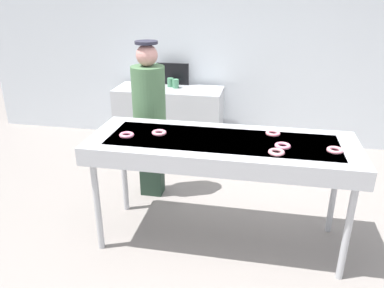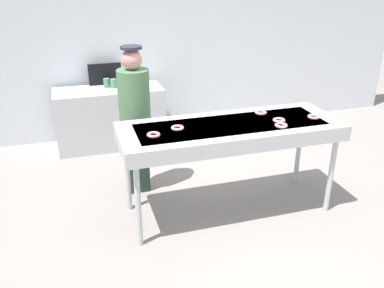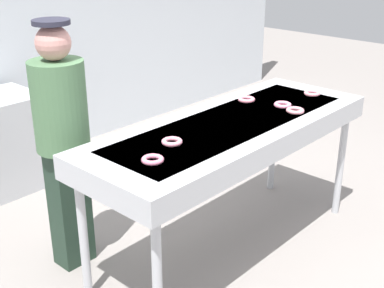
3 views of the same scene
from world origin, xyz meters
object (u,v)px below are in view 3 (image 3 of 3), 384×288
Objects in this scene: fryer_conveyor at (231,133)px; strawberry_donut_4 at (172,142)px; strawberry_donut_1 at (312,93)px; worker_baker at (62,133)px; strawberry_donut_0 at (153,160)px; strawberry_donut_2 at (295,111)px; strawberry_donut_5 at (247,99)px; strawberry_donut_3 at (283,105)px.

strawberry_donut_4 reaches higher than fryer_conveyor.
worker_baker reaches higher than strawberry_donut_1.
worker_baker reaches higher than strawberry_donut_0.
strawberry_donut_2 is (1.26, -0.13, 0.00)m from strawberry_donut_0.
strawberry_donut_4 and strawberry_donut_5 have the same top height.
strawberry_donut_0 is 0.28m from strawberry_donut_4.
strawberry_donut_2 is 1.60m from worker_baker.
strawberry_donut_0 is at bearing -174.06° from fryer_conveyor.
strawberry_donut_0 and strawberry_donut_3 have the same top height.
fryer_conveyor is 17.80× the size of strawberry_donut_0.
strawberry_donut_4 is 1.00× the size of strawberry_donut_5.
strawberry_donut_5 is (-0.07, 0.27, 0.00)m from strawberry_donut_3.
strawberry_donut_3 is at bearing 69.85° from strawberry_donut_2.
strawberry_donut_5 is at bearing 10.15° from strawberry_donut_4.
strawberry_donut_4 is (-1.44, 0.11, 0.00)m from strawberry_donut_1.
fryer_conveyor is at bearing 126.06° from worker_baker.
strawberry_donut_1 is at bearing -0.12° from strawberry_donut_0.
strawberry_donut_1 is 1.00× the size of strawberry_donut_2.
strawberry_donut_1 and strawberry_donut_5 have the same top height.
strawberry_donut_2 is 1.00× the size of strawberry_donut_3.
strawberry_donut_0 is at bearing -167.26° from strawberry_donut_5.
worker_baker reaches higher than strawberry_donut_2.
strawberry_donut_3 is (-0.40, 0.01, 0.00)m from strawberry_donut_1.
worker_baker is at bearing 144.34° from strawberry_donut_2.
strawberry_donut_2 and strawberry_donut_4 have the same top height.
strawberry_donut_3 is (0.50, -0.08, 0.10)m from fryer_conveyor.
strawberry_donut_1 is 1.45m from strawberry_donut_4.
worker_baker is at bearing 155.21° from strawberry_donut_1.
strawberry_donut_5 is at bearing 149.06° from strawberry_donut_1.
fryer_conveyor is at bearing 171.22° from strawberry_donut_3.
strawberry_donut_4 is at bearing 177.89° from fryer_conveyor.
strawberry_donut_4 is (-1.05, 0.10, 0.00)m from strawberry_donut_3.
strawberry_donut_4 is at bearing 166.81° from strawberry_donut_2.
strawberry_donut_1 is 0.07× the size of worker_baker.
strawberry_donut_3 is at bearing 178.41° from strawberry_donut_1.
strawberry_donut_4 is (-1.00, 0.23, 0.00)m from strawberry_donut_2.
strawberry_donut_0 is 1.70m from strawberry_donut_1.
strawberry_donut_3 is 1.00× the size of strawberry_donut_4.
strawberry_donut_3 is at bearing -74.78° from strawberry_donut_5.
fryer_conveyor is 0.56m from strawberry_donut_4.
strawberry_donut_2 is at bearing -86.68° from strawberry_donut_5.
strawberry_donut_0 is 1.00× the size of strawberry_donut_4.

